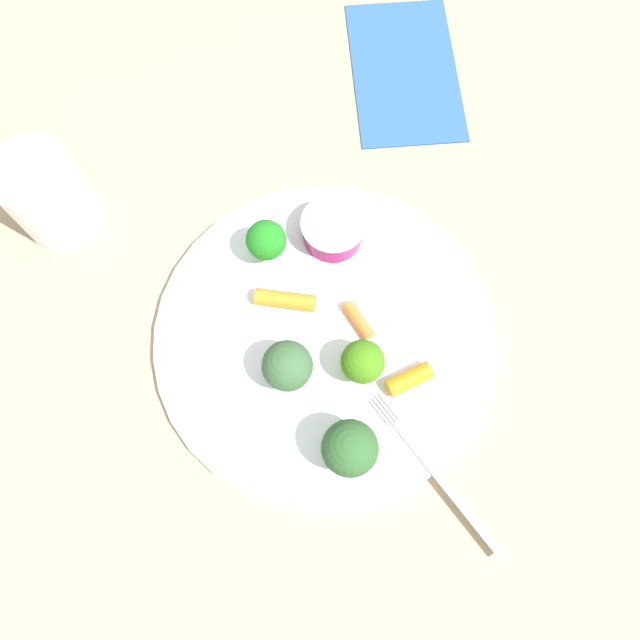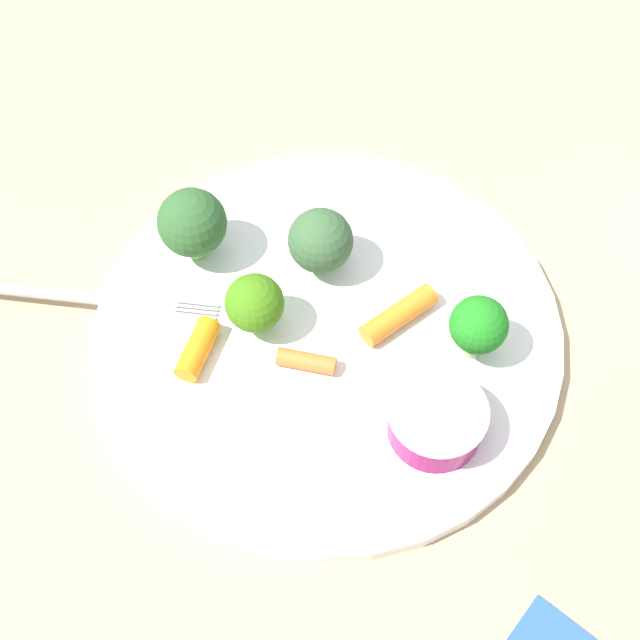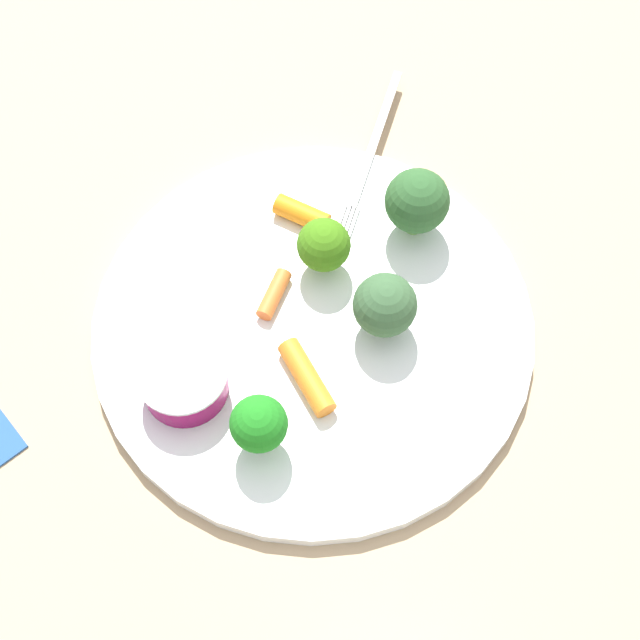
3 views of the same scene
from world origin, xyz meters
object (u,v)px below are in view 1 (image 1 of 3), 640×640
broccoli_floret_0 (266,241)px  broccoli_floret_3 (363,362)px  plate (324,336)px  fork (435,472)px  carrot_stick_2 (285,300)px  broccoli_floret_2 (287,366)px  sauce_cup (333,229)px  napkin (405,70)px  drinking_glass (47,195)px  carrot_stick_0 (409,379)px  carrot_stick_1 (359,321)px  broccoli_floret_1 (350,448)px

broccoli_floret_0 → broccoli_floret_3: broccoli_floret_0 is taller
plate → fork: 0.16m
broccoli_floret_3 → carrot_stick_2: 0.10m
broccoli_floret_2 → sauce_cup: bearing=143.9°
fork → napkin: fork is taller
carrot_stick_2 → fork: (0.19, 0.07, -0.01)m
plate → broccoli_floret_3: broccoli_floret_3 is taller
fork → napkin: 0.43m
broccoli_floret_0 → broccoli_floret_2: bearing=-9.7°
sauce_cup → drinking_glass: 0.27m
carrot_stick_0 → drinking_glass: (-0.28, -0.26, 0.02)m
sauce_cup → broccoli_floret_0: size_ratio=1.22×
carrot_stick_1 → sauce_cup: bearing=174.6°
broccoli_floret_3 → carrot_stick_0: size_ratio=1.13×
carrot_stick_0 → napkin: carrot_stick_0 is taller
plate → carrot_stick_1: bearing=89.6°
broccoli_floret_0 → carrot_stick_0: broccoli_floret_0 is taller
broccoli_floret_3 → carrot_stick_2: (-0.08, -0.04, -0.02)m
broccoli_floret_2 → broccoli_floret_0: bearing=170.3°
broccoli_floret_1 → carrot_stick_0: (-0.04, 0.07, -0.03)m
sauce_cup → broccoli_floret_0: bearing=-92.0°
broccoli_floret_1 → carrot_stick_0: broccoli_floret_1 is taller
broccoli_floret_2 → carrot_stick_0: 0.11m
plate → carrot_stick_2: bearing=-150.9°
carrot_stick_1 → napkin: (-0.26, 0.16, -0.02)m
napkin → carrot_stick_2: bearing=-44.2°
carrot_stick_0 → broccoli_floret_0: bearing=-154.1°
plate → broccoli_floret_0: 0.10m
broccoli_floret_2 → plate: bearing=120.2°
broccoli_floret_1 → drinking_glass: (-0.32, -0.18, -0.00)m
carrot_stick_0 → carrot_stick_2: same height
broccoli_floret_0 → drinking_glass: 0.21m
fork → drinking_glass: 0.44m
fork → drinking_glass: (-0.36, -0.25, 0.03)m
broccoli_floret_2 → carrot_stick_0: bearing=66.6°
broccoli_floret_2 → broccoli_floret_1: bearing=16.8°
plate → broccoli_floret_1: 0.12m
broccoli_floret_3 → carrot_stick_0: broccoli_floret_3 is taller
fork → broccoli_floret_0: bearing=-164.2°
broccoli_floret_1 → fork: size_ratio=0.35×
carrot_stick_1 → drinking_glass: bearing=-131.7°
broccoli_floret_1 → carrot_stick_1: (-0.11, 0.05, -0.03)m
sauce_cup → napkin: size_ratio=0.31×
fork → carrot_stick_2: bearing=-160.0°
broccoli_floret_2 → carrot_stick_0: size_ratio=1.24×
broccoli_floret_0 → broccoli_floret_2: 0.12m
broccoli_floret_0 → broccoli_floret_1: broccoli_floret_1 is taller
carrot_stick_1 → fork: size_ratio=0.23×
broccoli_floret_2 → drinking_glass: size_ratio=0.60×
plate → fork: fork is taller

